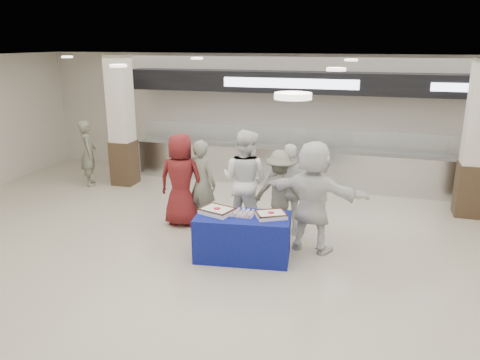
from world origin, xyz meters
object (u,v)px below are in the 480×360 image
(chef_tall, at_px, (245,180))
(civilian_white, at_px, (313,197))
(sheet_cake_right, at_px, (271,214))
(soldier_b, at_px, (281,192))
(display_table, at_px, (243,237))
(cupcake_tray, at_px, (242,213))
(civilian_maroon, at_px, (181,180))
(sheet_cake_left, at_px, (217,210))
(chef_short, at_px, (290,190))
(soldier_bg, at_px, (88,153))
(soldier_a, at_px, (202,183))

(chef_tall, xyz_separation_m, civilian_white, (1.37, -0.61, 0.00))
(sheet_cake_right, relative_size, soldier_b, 0.36)
(display_table, height_order, cupcake_tray, cupcake_tray)
(cupcake_tray, distance_m, civilian_maroon, 1.88)
(display_table, height_order, sheet_cake_left, sheet_cake_left)
(civilian_maroon, bearing_deg, cupcake_tray, 142.34)
(chef_short, xyz_separation_m, soldier_bg, (-5.40, 1.68, -0.04))
(display_table, height_order, sheet_cake_right, sheet_cake_right)
(display_table, distance_m, sheet_cake_left, 0.61)
(civilian_maroon, relative_size, chef_short, 1.06)
(sheet_cake_right, relative_size, soldier_bg, 0.35)
(display_table, distance_m, soldier_b, 1.36)
(sheet_cake_left, bearing_deg, soldier_a, 120.65)
(display_table, relative_size, soldier_a, 0.91)
(chef_short, xyz_separation_m, civilian_white, (0.50, -0.61, 0.11))
(sheet_cake_left, distance_m, civilian_white, 1.64)
(sheet_cake_right, bearing_deg, civilian_white, 43.63)
(sheet_cake_right, xyz_separation_m, soldier_bg, (-5.31, 2.86, 0.02))
(display_table, bearing_deg, soldier_a, 126.41)
(display_table, distance_m, cupcake_tray, 0.41)
(cupcake_tray, height_order, soldier_a, soldier_a)
(civilian_white, height_order, soldier_bg, civilian_white)
(soldier_a, bearing_deg, civilian_maroon, 33.78)
(civilian_maroon, distance_m, soldier_b, 1.96)
(soldier_b, bearing_deg, chef_tall, 0.56)
(chef_tall, xyz_separation_m, soldier_bg, (-4.53, 1.68, -0.15))
(cupcake_tray, xyz_separation_m, civilian_maroon, (-1.54, 1.08, 0.13))
(sheet_cake_right, distance_m, chef_short, 1.19)
(soldier_a, xyz_separation_m, soldier_bg, (-3.67, 1.70, -0.03))
(civilian_maroon, relative_size, soldier_a, 1.07)
(civilian_white, bearing_deg, display_table, 42.40)
(display_table, relative_size, civilian_maroon, 0.85)
(chef_tall, bearing_deg, soldier_bg, -7.45)
(soldier_b, bearing_deg, chef_short, -168.44)
(chef_short, relative_size, civilian_white, 0.89)
(soldier_a, height_order, soldier_b, soldier_a)
(soldier_a, bearing_deg, soldier_b, -162.30)
(cupcake_tray, height_order, chef_short, chef_short)
(civilian_maroon, bearing_deg, chef_tall, -176.41)
(civilian_maroon, height_order, chef_short, civilian_maroon)
(sheet_cake_left, bearing_deg, chef_short, 51.81)
(sheet_cake_right, xyz_separation_m, civilian_white, (0.60, 0.57, 0.18))
(display_table, distance_m, civilian_maroon, 1.99)
(display_table, bearing_deg, soldier_b, 65.28)
(cupcake_tray, bearing_deg, sheet_cake_right, 4.73)
(soldier_bg, bearing_deg, civilian_white, -146.25)
(civilian_maroon, distance_m, chef_tall, 1.26)
(sheet_cake_right, relative_size, civilian_white, 0.30)
(display_table, distance_m, soldier_a, 1.76)
(soldier_a, distance_m, soldier_b, 1.56)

